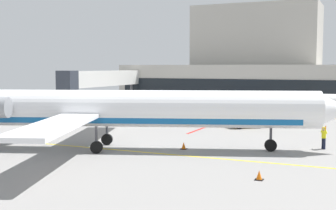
{
  "coord_description": "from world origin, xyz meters",
  "views": [
    {
      "loc": [
        15.62,
        -31.7,
        6.37
      ],
      "look_at": [
        -0.55,
        4.58,
        3.0
      ],
      "focal_mm": 48.77,
      "sensor_mm": 36.0,
      "label": 1
    }
  ],
  "objects": [
    {
      "name": "marshaller",
      "position": [
        12.44,
        4.95,
        0.93
      ],
      "size": [
        0.59,
        0.7,
        1.85
      ],
      "color": "#191E33",
      "rests_on": "ground"
    },
    {
      "name": "baggage_tug",
      "position": [
        -8.96,
        16.94,
        0.96
      ],
      "size": [
        2.13,
        3.23,
        2.14
      ],
      "color": "#19389E",
      "rests_on": "ground"
    },
    {
      "name": "belt_loader",
      "position": [
        4.07,
        14.87,
        0.9
      ],
      "size": [
        3.52,
        3.45,
        1.96
      ],
      "color": "#E5B20C",
      "rests_on": "ground"
    },
    {
      "name": "jet_bridge_east",
      "position": [
        -22.69,
        28.79,
        4.42
      ],
      "size": [
        2.4,
        20.92,
        5.79
      ],
      "color": "silver",
      "rests_on": "ground"
    },
    {
      "name": "safety_cone_alpha",
      "position": [
        10.05,
        -6.62,
        0.25
      ],
      "size": [
        0.47,
        0.47,
        0.55
      ],
      "color": "orange",
      "rests_on": "ground"
    },
    {
      "name": "ground",
      "position": [
        -0.0,
        -0.0,
        -0.05
      ],
      "size": [
        120.0,
        120.0,
        0.11
      ],
      "color": "gray"
    },
    {
      "name": "safety_cone_charlie",
      "position": [
        2.57,
        0.54,
        0.25
      ],
      "size": [
        0.47,
        0.47,
        0.55
      ],
      "color": "orange",
      "rests_on": "ground"
    },
    {
      "name": "regional_jet",
      "position": [
        -2.43,
        -1.62,
        3.12
      ],
      "size": [
        34.38,
        25.36,
        8.96
      ],
      "color": "white",
      "rests_on": "ground"
    },
    {
      "name": "terminal_building",
      "position": [
        2.36,
        48.3,
        5.79
      ],
      "size": [
        61.55,
        16.12,
        17.27
      ],
      "color": "#B7B2A8",
      "rests_on": "ground"
    },
    {
      "name": "fuel_tank",
      "position": [
        9.75,
        28.75,
        1.61
      ],
      "size": [
        7.59,
        3.37,
        2.9
      ],
      "color": "white",
      "rests_on": "ground"
    }
  ]
}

